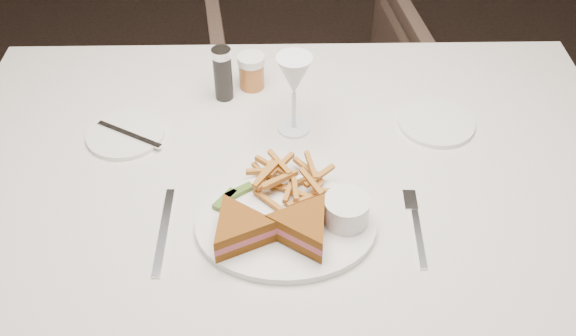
% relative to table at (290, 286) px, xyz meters
% --- Properties ---
extents(ground, '(5.00, 5.00, 0.00)m').
position_rel_table_xyz_m(ground, '(0.07, 0.18, -0.38)').
color(ground, black).
rests_on(ground, ground).
extents(table, '(1.44, 1.03, 0.75)m').
position_rel_table_xyz_m(table, '(0.00, 0.00, 0.00)').
color(table, silver).
rests_on(table, ground).
extents(chair_far, '(0.78, 0.75, 0.68)m').
position_rel_table_xyz_m(chair_far, '(0.02, 0.85, -0.04)').
color(chair_far, '#443229').
rests_on(chair_far, ground).
extents(table_setting, '(0.80, 0.62, 0.18)m').
position_rel_table_xyz_m(table_setting, '(-0.01, -0.05, 0.41)').
color(table_setting, white).
rests_on(table_setting, table).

